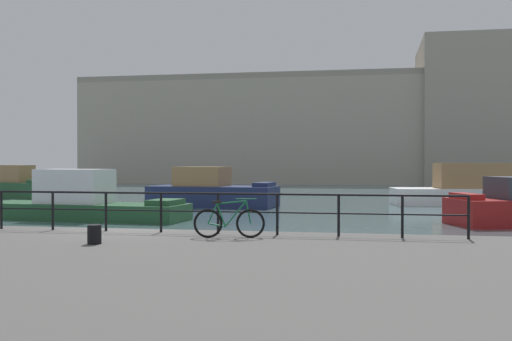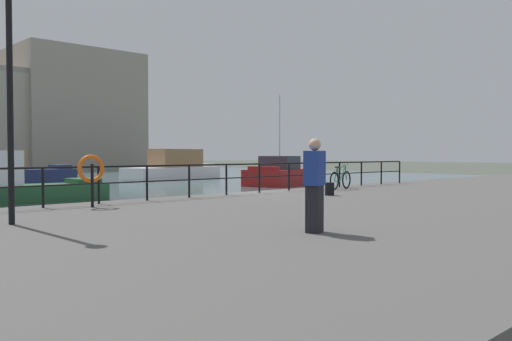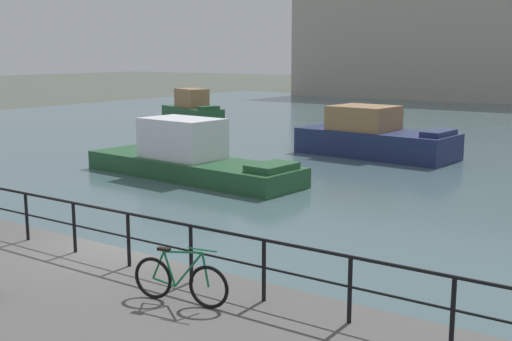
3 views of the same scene
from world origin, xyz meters
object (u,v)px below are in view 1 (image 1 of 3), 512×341
(harbor_building, at_px, (370,128))
(moored_small_launch, at_px, (211,192))
(moored_white_yacht, at_px, (17,186))
(moored_green_narrowboat, at_px, (470,189))
(parked_bicycle, at_px, (229,222))
(moored_blue_motorboat, at_px, (82,203))
(mooring_bollard, at_px, (94,234))

(harbor_building, height_order, moored_small_launch, harbor_building)
(moored_white_yacht, bearing_deg, moored_green_narrowboat, 20.09)
(harbor_building, xyz_separation_m, parked_bicycle, (-3.04, -64.57, -5.83))
(harbor_building, bearing_deg, parked_bicycle, -92.70)
(moored_green_narrowboat, xyz_separation_m, moored_blue_motorboat, (-18.98, -13.53, -0.21))
(moored_blue_motorboat, height_order, mooring_bollard, moored_blue_motorboat)
(parked_bicycle, xyz_separation_m, mooring_bollard, (-2.78, -1.68, -0.17))
(harbor_building, xyz_separation_m, mooring_bollard, (-5.82, -66.25, -6.00))
(harbor_building, distance_m, parked_bicycle, 64.91)
(moored_small_launch, relative_size, mooring_bollard, 17.46)
(moored_green_narrowboat, xyz_separation_m, mooring_bollard, (-12.10, -26.74, -0.01))
(moored_green_narrowboat, relative_size, moored_blue_motorboat, 0.95)
(moored_white_yacht, xyz_separation_m, parked_bicycle, (22.53, -26.95, 0.24))
(harbor_building, height_order, mooring_bollard, harbor_building)
(moored_blue_motorboat, relative_size, parked_bicycle, 5.63)
(moored_white_yacht, distance_m, moored_blue_motorboat, 20.08)
(moored_small_launch, distance_m, mooring_bollard, 22.56)
(moored_blue_motorboat, xyz_separation_m, moored_small_launch, (3.70, 9.12, 0.12))
(moored_blue_motorboat, xyz_separation_m, parked_bicycle, (9.65, -11.54, 0.36))
(harbor_building, height_order, moored_blue_motorboat, harbor_building)
(moored_green_narrowboat, bearing_deg, parked_bicycle, -118.99)
(harbor_building, relative_size, moored_white_yacht, 9.60)
(moored_green_narrowboat, xyz_separation_m, moored_small_launch, (-15.28, -4.41, -0.09))
(harbor_building, bearing_deg, moored_blue_motorboat, -103.46)
(moored_green_narrowboat, height_order, moored_blue_motorboat, moored_green_narrowboat)
(harbor_building, distance_m, mooring_bollard, 66.77)
(harbor_building, distance_m, moored_small_launch, 45.24)
(moored_white_yacht, height_order, parked_bicycle, moored_white_yacht)
(moored_green_narrowboat, bearing_deg, moored_small_launch, -172.49)
(moored_white_yacht, bearing_deg, mooring_bollard, -31.91)
(moored_blue_motorboat, distance_m, moored_small_launch, 9.84)
(mooring_bollard, bearing_deg, moored_white_yacht, 124.61)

